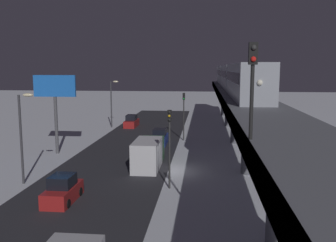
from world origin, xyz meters
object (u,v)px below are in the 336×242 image
sedan_red (63,191)px  sedan_blue (160,138)px  traffic_light_near (169,138)px  sedan_red_2 (132,122)px  box_truck (149,153)px  rail_signal (253,74)px  traffic_light_mid (184,109)px  subway_train (233,76)px  commercial_billboard (55,94)px

sedan_red → sedan_blue: bearing=-102.3°
sedan_red → sedan_blue: same height
sedan_red → traffic_light_near: (-7.50, -3.68, 3.41)m
sedan_red_2 → sedan_blue: same height
sedan_blue → box_truck: size_ratio=0.62×
rail_signal → sedan_red: rail_signal is taller
sedan_blue → traffic_light_mid: (-2.90, -2.80, 3.40)m
sedan_blue → traffic_light_mid: traffic_light_mid is taller
rail_signal → traffic_light_near: bearing=-70.6°
sedan_blue → traffic_light_near: (-2.90, 17.42, 3.40)m
subway_train → sedan_blue: bearing=45.6°
sedan_blue → commercial_billboard: bearing=-150.1°
sedan_red_2 → traffic_light_near: size_ratio=0.75×
traffic_light_near → commercial_billboard: 17.99m
traffic_light_near → box_truck: bearing=-67.8°
traffic_light_near → sedan_blue: bearing=-80.5°
traffic_light_mid → sedan_red: bearing=72.6°
rail_signal → traffic_light_mid: bearing=-82.1°
sedan_red_2 → sedan_red: bearing=93.0°
commercial_billboard → sedan_blue: bearing=-150.1°
subway_train → sedan_red_2: bearing=-13.0°
subway_train → traffic_light_mid: subway_train is taller
traffic_light_near → commercial_billboard: size_ratio=0.72×
sedan_blue → traffic_light_near: bearing=-80.5°
traffic_light_mid → commercial_billboard: 16.86m
rail_signal → commercial_billboard: (18.60, -24.38, -2.62)m
box_truck → traffic_light_mid: (-2.70, -13.60, 2.85)m
subway_train → box_truck: size_ratio=7.50×
subway_train → box_truck: subway_train is taller
sedan_red → traffic_light_mid: size_ratio=0.64×
rail_signal → sedan_blue: (7.57, -30.71, -8.65)m
box_truck → commercial_billboard: (11.23, -4.46, 5.48)m
subway_train → box_truck: bearing=65.3°
sedan_blue → commercial_billboard: 14.08m
rail_signal → sedan_red: size_ratio=0.98×
subway_train → sedan_red_2: (16.17, -3.73, -7.70)m
rail_signal → traffic_light_mid: rail_signal is taller
sedan_red → sedan_blue: 21.59m
subway_train → sedan_red: size_ratio=13.54×
box_truck → traffic_light_near: 7.69m
box_truck → sedan_red_2: bearing=-74.9°
traffic_light_mid → rail_signal: bearing=97.9°
subway_train → traffic_light_mid: size_ratio=8.67×
rail_signal → commercial_billboard: 30.77m
rail_signal → box_truck: 22.73m
sedan_blue → commercial_billboard: (11.03, 6.34, 6.03)m
sedan_red → traffic_light_near: bearing=-153.9°
traffic_light_mid → sedan_blue: bearing=44.0°
subway_train → traffic_light_mid: 10.82m
traffic_light_near → rail_signal: bearing=109.4°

